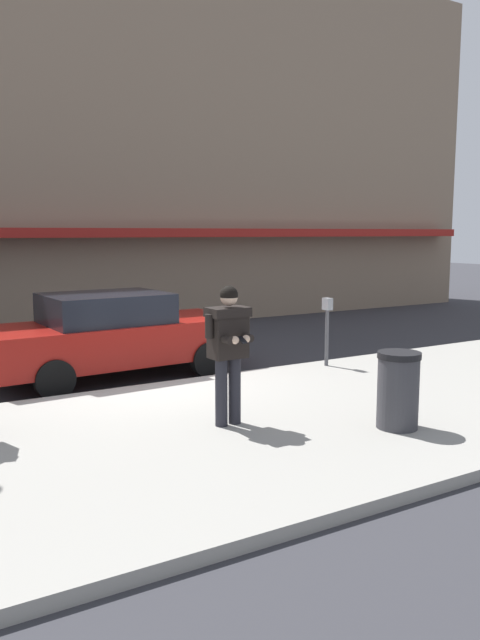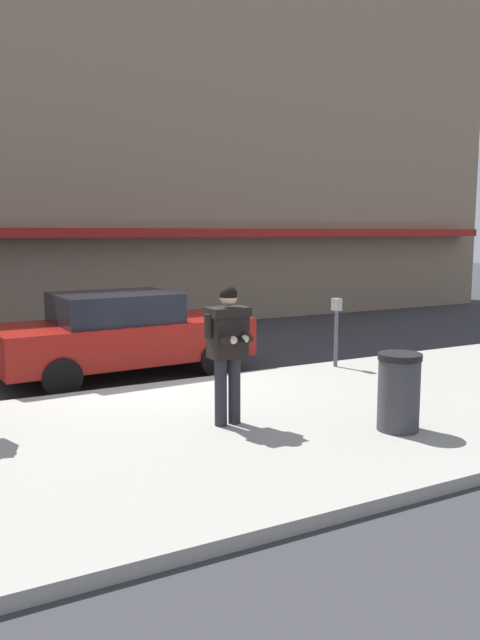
# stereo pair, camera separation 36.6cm
# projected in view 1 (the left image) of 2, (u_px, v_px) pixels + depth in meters

# --- Properties ---
(ground_plane) EXTENTS (80.00, 80.00, 0.00)m
(ground_plane) POSITION_uv_depth(u_px,v_px,m) (141.00, 390.00, 10.42)
(ground_plane) COLOR #333338
(sidewalk) EXTENTS (32.00, 5.30, 0.14)m
(sidewalk) POSITION_uv_depth(u_px,v_px,m) (288.00, 420.00, 8.50)
(sidewalk) COLOR #99968E
(sidewalk) RESTS_ON ground
(curb_paint_line) EXTENTS (28.00, 0.12, 0.01)m
(curb_paint_line) POSITION_uv_depth(u_px,v_px,m) (193.00, 382.00, 10.97)
(curb_paint_line) COLOR silver
(curb_paint_line) RESTS_ON ground
(storefront_facade) EXTENTS (28.00, 4.70, 10.65)m
(storefront_facade) POSITION_uv_depth(u_px,v_px,m) (56.00, 135.00, 17.41)
(storefront_facade) COLOR #84705B
(storefront_facade) RESTS_ON ground
(parked_sedan_mid) EXTENTS (4.59, 2.10, 1.54)m
(parked_sedan_mid) POSITION_uv_depth(u_px,v_px,m) (114.00, 335.00, 11.17)
(parked_sedan_mid) COLOR maroon
(parked_sedan_mid) RESTS_ON ground
(man_texting_on_phone) EXTENTS (0.65, 0.59, 1.81)m
(man_texting_on_phone) POSITION_uv_depth(u_px,v_px,m) (228.00, 340.00, 7.91)
(man_texting_on_phone) COLOR #23232B
(man_texting_on_phone) RESTS_ON sidewalk
(parking_meter) EXTENTS (0.12, 0.18, 1.27)m
(parking_meter) POSITION_uv_depth(u_px,v_px,m) (327.00, 322.00, 11.53)
(parking_meter) COLOR #4C4C51
(parking_meter) RESTS_ON sidewalk
(trash_bin) EXTENTS (0.55, 0.55, 0.98)m
(trash_bin) POSITION_uv_depth(u_px,v_px,m) (398.00, 390.00, 7.88)
(trash_bin) COLOR #38383D
(trash_bin) RESTS_ON sidewalk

